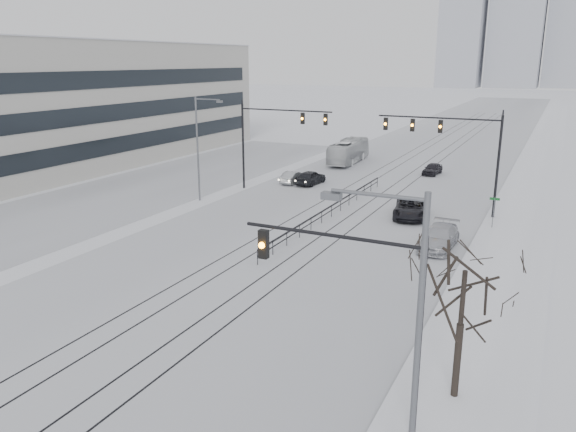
% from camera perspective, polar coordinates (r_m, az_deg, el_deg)
% --- Properties ---
extents(road, '(22.00, 260.00, 0.02)m').
position_cam_1_polar(road, '(72.51, 13.31, 5.66)').
color(road, silver).
rests_on(road, ground).
extents(sidewalk_east, '(5.00, 260.00, 0.16)m').
position_cam_1_polar(sidewalk_east, '(70.82, 24.02, 4.56)').
color(sidewalk_east, white).
rests_on(sidewalk_east, ground).
extents(curb, '(0.10, 260.00, 0.12)m').
position_cam_1_polar(curb, '(70.94, 22.04, 4.77)').
color(curb, gray).
rests_on(curb, ground).
extents(parking_strip, '(14.00, 60.00, 0.03)m').
position_cam_1_polar(parking_strip, '(58.47, -12.21, 3.43)').
color(parking_strip, silver).
rests_on(parking_strip, ground).
extents(tram_rails, '(5.30, 180.00, 0.01)m').
position_cam_1_polar(tram_rails, '(53.53, 8.41, 2.52)').
color(tram_rails, black).
rests_on(tram_rails, ground).
extents(office_building, '(20.20, 62.20, 14.11)m').
position_cam_1_polar(office_building, '(70.03, -24.41, 10.20)').
color(office_building, beige).
rests_on(office_building, ground).
extents(skyline, '(96.00, 48.00, 72.00)m').
position_cam_1_polar(skyline, '(284.23, 25.16, 17.93)').
color(skyline, '#999CA7').
rests_on(skyline, ground).
extents(traffic_mast_near, '(6.10, 0.37, 7.00)m').
position_cam_1_polar(traffic_mast_near, '(18.09, 8.29, -8.70)').
color(traffic_mast_near, black).
rests_on(traffic_mast_near, ground).
extents(traffic_mast_ne, '(9.60, 0.37, 8.00)m').
position_cam_1_polar(traffic_mast_ne, '(45.82, 16.54, 7.16)').
color(traffic_mast_ne, black).
rests_on(traffic_mast_ne, ground).
extents(traffic_mast_nw, '(9.10, 0.37, 8.00)m').
position_cam_1_polar(traffic_mast_nw, '(52.16, -1.77, 8.53)').
color(traffic_mast_nw, black).
rests_on(traffic_mast_nw, ground).
extents(street_light_east, '(2.73, 0.25, 9.00)m').
position_cam_1_polar(street_light_east, '(14.75, 11.92, -11.96)').
color(street_light_east, '#595B60').
rests_on(street_light_east, ground).
extents(street_light_west, '(2.73, 0.25, 9.00)m').
position_cam_1_polar(street_light_west, '(49.03, -8.91, 7.47)').
color(street_light_west, '#595B60').
rests_on(street_light_west, ground).
extents(bare_tree, '(4.40, 4.40, 6.10)m').
position_cam_1_polar(bare_tree, '(20.36, 17.45, -6.67)').
color(bare_tree, black).
rests_on(bare_tree, ground).
extents(median_fence, '(0.06, 24.00, 1.00)m').
position_cam_1_polar(median_fence, '(44.25, 4.44, 0.55)').
color(median_fence, black).
rests_on(median_fence, ground).
extents(street_sign, '(0.70, 0.06, 2.40)m').
position_cam_1_polar(street_sign, '(43.22, 20.18, 0.74)').
color(street_sign, '#595B60').
rests_on(street_sign, ground).
extents(sedan_sb_inner, '(1.98, 4.26, 1.41)m').
position_cam_1_polar(sedan_sb_inner, '(55.84, 2.31, 3.93)').
color(sedan_sb_inner, black).
rests_on(sedan_sb_inner, ground).
extents(sedan_sb_outer, '(1.31, 3.73, 1.23)m').
position_cam_1_polar(sedan_sb_outer, '(56.38, 0.51, 3.96)').
color(sedan_sb_outer, '#9B9EA2').
rests_on(sedan_sb_outer, ground).
extents(sedan_nb_front, '(3.39, 5.66, 1.47)m').
position_cam_1_polar(sedan_nb_front, '(44.99, 12.34, 0.76)').
color(sedan_nb_front, black).
rests_on(sedan_nb_front, ground).
extents(sedan_nb_right, '(2.07, 5.03, 1.46)m').
position_cam_1_polar(sedan_nb_right, '(38.09, 15.10, -2.13)').
color(sedan_nb_right, '#B5B7BE').
rests_on(sedan_nb_right, ground).
extents(sedan_nb_far, '(1.78, 3.74, 1.23)m').
position_cam_1_polar(sedan_nb_far, '(62.70, 14.46, 4.65)').
color(sedan_nb_far, black).
rests_on(sedan_nb_far, ground).
extents(box_truck, '(2.79, 9.96, 2.75)m').
position_cam_1_polar(box_truck, '(68.02, 6.17, 6.52)').
color(box_truck, silver).
rests_on(box_truck, ground).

